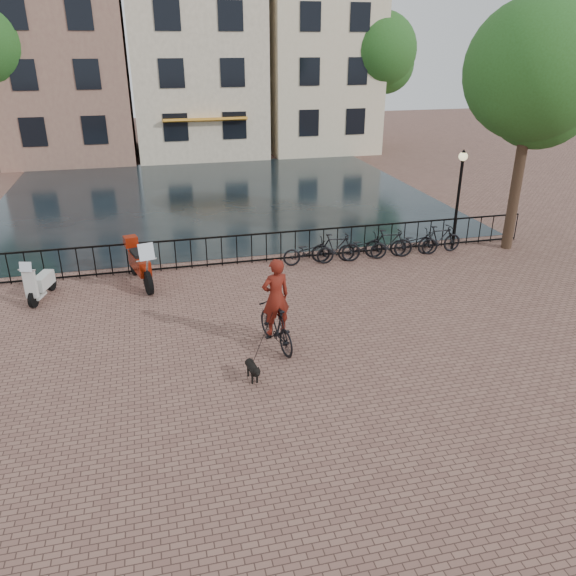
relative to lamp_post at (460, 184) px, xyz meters
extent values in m
plane|color=brown|center=(-7.20, -7.60, -2.38)|extent=(100.00, 100.00, 0.00)
plane|color=black|center=(-7.20, 9.70, -2.38)|extent=(20.00, 20.00, 0.00)
cube|color=black|center=(-7.20, 0.40, -1.38)|extent=(20.00, 0.05, 0.05)
cube|color=black|center=(-7.20, 0.40, -2.30)|extent=(20.00, 0.05, 0.05)
cube|color=brown|center=(-14.70, 22.40, 3.62)|extent=(7.50, 9.00, 12.00)
cube|color=#BEAD8F|center=(-6.70, 22.40, 3.12)|extent=(8.00, 9.00, 11.00)
cube|color=orange|center=(-6.70, 17.70, 0.22)|extent=(5.00, 0.60, 0.15)
cube|color=beige|center=(1.30, 22.40, 3.87)|extent=(7.00, 9.00, 12.50)
cylinder|color=black|center=(-18.20, 19.40, 0.77)|extent=(0.36, 0.36, 6.30)
cylinder|color=black|center=(2.00, -0.30, 0.42)|extent=(0.36, 0.36, 5.60)
sphere|color=#25521B|center=(2.00, -0.30, 3.62)|extent=(4.48, 4.48, 4.48)
cylinder|color=black|center=(4.80, 19.40, 0.60)|extent=(0.36, 0.36, 5.95)
sphere|color=#25521B|center=(4.80, 19.40, 4.00)|extent=(4.76, 4.76, 4.76)
cylinder|color=black|center=(0.00, 0.00, -0.78)|extent=(0.10, 0.10, 3.20)
sphere|color=beige|center=(0.00, 0.00, 0.92)|extent=(0.30, 0.30, 0.30)
imported|color=black|center=(-7.67, -5.30, -1.80)|extent=(0.92, 2.01, 1.16)
imported|color=#5F160E|center=(-7.67, -5.30, -0.87)|extent=(0.92, 0.70, 2.28)
imported|color=black|center=(-5.40, -0.20, -1.93)|extent=(1.75, 0.70, 0.90)
imported|color=black|center=(-4.45, -0.20, -1.88)|extent=(1.72, 0.71, 1.00)
imported|color=black|center=(-3.50, -0.20, -1.93)|extent=(1.75, 0.71, 0.90)
imported|color=black|center=(-2.55, -0.20, -1.88)|extent=(1.72, 0.74, 1.00)
imported|color=black|center=(-1.60, -0.20, -1.93)|extent=(1.77, 0.77, 0.90)
imported|color=black|center=(-0.65, -0.20, -1.88)|extent=(1.69, 0.55, 1.00)
camera|label=1|loc=(-10.29, -16.98, 4.40)|focal=35.00mm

